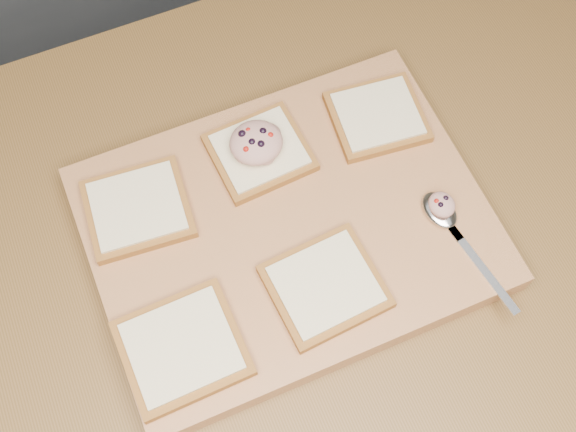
% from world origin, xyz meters
% --- Properties ---
extents(ground, '(4.00, 4.00, 0.00)m').
position_xyz_m(ground, '(0.00, 0.00, 0.00)').
color(ground, '#515459').
rests_on(ground, ground).
extents(island_counter, '(2.00, 0.80, 0.90)m').
position_xyz_m(island_counter, '(0.00, 0.00, 0.45)').
color(island_counter, slate).
rests_on(island_counter, ground).
extents(cutting_board, '(0.46, 0.35, 0.04)m').
position_xyz_m(cutting_board, '(-0.04, 0.01, 0.92)').
color(cutting_board, tan).
rests_on(cutting_board, island_counter).
extents(bread_far_left, '(0.13, 0.12, 0.02)m').
position_xyz_m(bread_far_left, '(-0.20, 0.10, 0.94)').
color(bread_far_left, '#A3602A').
rests_on(bread_far_left, cutting_board).
extents(bread_far_center, '(0.12, 0.11, 0.02)m').
position_xyz_m(bread_far_center, '(-0.04, 0.11, 0.94)').
color(bread_far_center, '#A3602A').
rests_on(bread_far_center, cutting_board).
extents(bread_far_right, '(0.12, 0.11, 0.02)m').
position_xyz_m(bread_far_right, '(0.11, 0.10, 0.94)').
color(bread_far_right, '#A3602A').
rests_on(bread_far_right, cutting_board).
extents(bread_near_left, '(0.13, 0.12, 0.02)m').
position_xyz_m(bread_near_left, '(-0.21, -0.08, 0.95)').
color(bread_near_left, '#A3602A').
rests_on(bread_near_left, cutting_board).
extents(bread_near_center, '(0.13, 0.12, 0.02)m').
position_xyz_m(bread_near_center, '(-0.04, -0.08, 0.94)').
color(bread_near_center, '#A3602A').
rests_on(bread_near_center, cutting_board).
extents(tuna_salad_dollop, '(0.06, 0.06, 0.03)m').
position_xyz_m(tuna_salad_dollop, '(-0.04, 0.11, 0.97)').
color(tuna_salad_dollop, tan).
rests_on(tuna_salad_dollop, bread_far_center).
extents(spoon, '(0.05, 0.17, 0.01)m').
position_xyz_m(spoon, '(0.13, -0.06, 0.94)').
color(spoon, silver).
rests_on(spoon, cutting_board).
extents(spoon_salad, '(0.03, 0.03, 0.02)m').
position_xyz_m(spoon_salad, '(0.13, -0.04, 0.96)').
color(spoon_salad, tan).
rests_on(spoon_salad, spoon).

